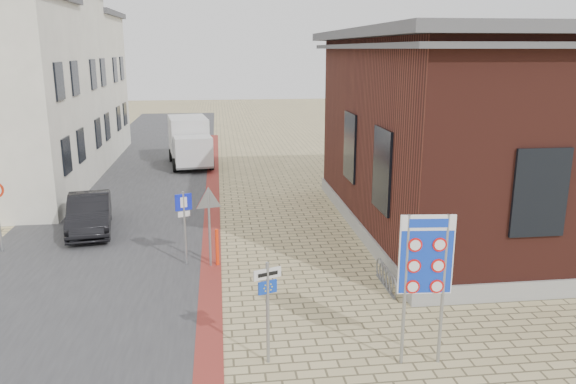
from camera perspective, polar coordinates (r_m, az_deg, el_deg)
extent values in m
plane|color=tan|center=(12.95, 1.16, -14.12)|extent=(120.00, 120.00, 0.00)
cube|color=#38383A|center=(27.25, -15.03, 0.78)|extent=(7.00, 60.00, 0.02)
cube|color=maroon|center=(22.14, -7.72, -1.93)|extent=(0.60, 40.00, 0.02)
cube|color=gray|center=(21.96, 22.27, -2.40)|extent=(12.15, 12.15, 0.50)
cube|color=#4A1E17|center=(21.32, 23.10, 6.01)|extent=(12.00, 12.00, 6.00)
cube|color=#4C4C51|center=(21.15, 23.95, 14.46)|extent=(13.00, 13.00, 0.30)
cube|color=#4C4C51|center=(21.15, 23.84, 13.38)|extent=(12.70, 12.70, 0.15)
cube|color=black|center=(16.31, 9.59, 2.21)|extent=(0.12, 1.60, 2.40)
cube|color=black|center=(20.10, 6.36, 4.60)|extent=(0.12, 1.60, 2.40)
cube|color=black|center=(14.83, 24.23, -0.08)|extent=(1.40, 0.12, 2.20)
cube|color=black|center=(23.16, -21.60, 3.46)|extent=(0.10, 1.10, 1.40)
cube|color=black|center=(25.46, -20.30, 4.48)|extent=(0.10, 1.10, 1.40)
cube|color=black|center=(22.85, -22.25, 10.37)|extent=(0.10, 1.10, 1.40)
cube|color=black|center=(25.17, -20.86, 10.76)|extent=(0.10, 1.10, 1.40)
cube|color=beige|center=(30.77, -25.16, 9.72)|extent=(7.00, 6.00, 8.80)
cube|color=black|center=(28.93, -18.75, 5.70)|extent=(0.10, 1.10, 1.40)
cube|color=black|center=(31.27, -17.90, 6.36)|extent=(0.10, 1.10, 1.40)
cube|color=black|center=(28.68, -19.20, 11.23)|extent=(0.10, 1.10, 1.40)
cube|color=black|center=(31.03, -18.30, 11.48)|extent=(0.10, 1.10, 1.40)
cube|color=beige|center=(36.54, -22.27, 9.90)|extent=(7.00, 6.00, 8.00)
cube|color=#4C4C51|center=(36.53, -22.90, 16.38)|extent=(7.40, 6.40, 0.30)
cube|color=black|center=(34.78, -16.84, 7.18)|extent=(0.10, 1.10, 1.40)
cube|color=black|center=(37.14, -16.24, 7.64)|extent=(0.10, 1.10, 1.40)
cube|color=black|center=(34.58, -17.18, 11.79)|extent=(0.10, 1.10, 1.40)
cube|color=black|center=(36.94, -16.55, 11.96)|extent=(0.10, 1.10, 1.40)
torus|color=slate|center=(14.79, 10.60, -9.39)|extent=(0.04, 0.60, 0.60)
torus|color=slate|center=(15.05, 10.26, -8.94)|extent=(0.04, 0.60, 0.60)
torus|color=slate|center=(15.32, 9.92, -8.50)|extent=(0.04, 0.60, 0.60)
torus|color=slate|center=(15.58, 9.60, -8.08)|extent=(0.04, 0.60, 0.60)
torus|color=slate|center=(15.85, 9.29, -7.68)|extent=(0.04, 0.60, 0.60)
cube|color=slate|center=(15.42, 9.88, -9.39)|extent=(0.08, 1.60, 0.04)
imported|color=black|center=(20.62, -19.52, -2.05)|extent=(1.97, 4.09, 1.29)
cube|color=slate|center=(30.94, -9.86, 3.39)|extent=(2.52, 5.04, 0.22)
cube|color=silver|center=(29.15, -9.60, 4.16)|extent=(2.07, 1.76, 1.43)
cube|color=black|center=(28.45, -9.49, 4.46)|extent=(1.69, 0.31, 0.71)
cube|color=silver|center=(31.54, -10.09, 5.73)|extent=(2.39, 3.46, 1.97)
cylinder|color=black|center=(29.48, -11.41, 2.69)|extent=(0.32, 0.74, 0.71)
cylinder|color=black|center=(29.65, -7.79, 2.91)|extent=(0.32, 0.74, 0.71)
cylinder|color=black|center=(32.29, -11.76, 3.67)|extent=(0.32, 0.74, 0.71)
cylinder|color=black|center=(32.44, -8.45, 3.87)|extent=(0.32, 0.74, 0.71)
cylinder|color=gray|center=(11.39, 11.79, -9.84)|extent=(0.07, 0.07, 3.13)
cylinder|color=gray|center=(11.59, 15.47, -9.63)|extent=(0.07, 0.07, 3.13)
cube|color=white|center=(11.20, 13.87, -6.21)|extent=(1.07, 0.14, 1.61)
cube|color=#1037C8|center=(11.20, 13.87, -6.21)|extent=(1.03, 0.14, 1.56)
cube|color=white|center=(10.99, 14.07, -3.05)|extent=(1.03, 0.14, 0.30)
cylinder|color=gray|center=(11.39, -2.07, -12.22)|extent=(0.07, 0.07, 2.16)
cube|color=silver|center=(11.04, -2.11, -8.30)|extent=(0.56, 0.24, 0.21)
cube|color=#0F38B7|center=(11.15, -2.09, -9.63)|extent=(0.38, 0.18, 0.26)
cylinder|color=gray|center=(16.59, -10.45, -3.67)|extent=(0.07, 0.07, 2.22)
cube|color=#101FC9|center=(16.36, -10.58, -1.02)|extent=(0.47, 0.21, 0.49)
cube|color=white|center=(16.46, -10.52, -2.21)|extent=(0.35, 0.16, 0.16)
cylinder|color=gray|center=(16.32, -7.97, -3.74)|extent=(0.07, 0.07, 2.29)
cylinder|color=#FF360D|center=(16.55, -7.21, -5.61)|extent=(0.11, 0.11, 1.11)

